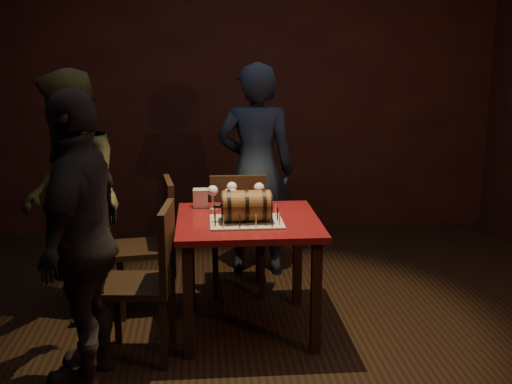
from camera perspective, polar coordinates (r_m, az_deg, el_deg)
room_shell at (r=3.80m, az=0.93°, el=6.47°), size 5.04×5.04×2.80m
pub_table at (r=4.11m, az=-0.72°, el=-3.86°), size 0.90×0.90×0.75m
cake_board at (r=3.99m, az=-0.86°, el=-2.67°), size 0.45×0.35×0.01m
barrel_cake at (r=3.96m, az=-0.87°, el=-1.23°), size 0.36×0.21×0.21m
birthday_candles at (r=3.97m, az=-0.86°, el=-2.02°), size 0.40×0.30×0.09m
wine_glass_left at (r=4.31m, az=-3.87°, el=0.02°), size 0.07×0.07×0.16m
wine_glass_mid at (r=4.41m, az=-2.17°, el=0.35°), size 0.07×0.07×0.16m
wine_glass_right at (r=4.38m, az=0.28°, el=0.28°), size 0.07×0.07×0.16m
pint_of_ale at (r=4.23m, az=-2.27°, el=-0.82°), size 0.07×0.07×0.15m
menu_card at (r=4.34m, az=-4.95°, el=-0.61°), size 0.10×0.05×0.13m
chair_back at (r=4.71m, az=-1.62°, el=-3.15°), size 0.40×0.40×0.93m
chair_left_rear at (r=4.51m, az=-8.91°, el=-4.04°), size 0.45×0.45×0.93m
chair_left_front at (r=3.83m, az=-9.31°, el=-7.19°), size 0.44×0.44×0.93m
person_back at (r=5.12m, az=-0.00°, el=1.95°), size 0.67×0.49×1.70m
person_left_rear at (r=4.45m, az=-16.20°, el=-0.38°), size 0.81×0.94×1.68m
person_left_front at (r=3.57m, az=-15.21°, el=-4.11°), size 0.56×1.01×1.62m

